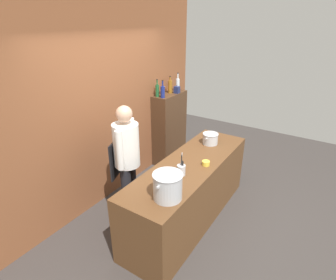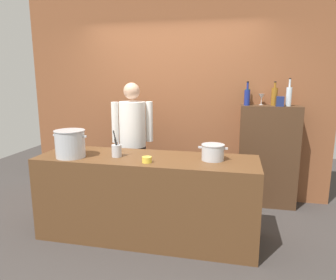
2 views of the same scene
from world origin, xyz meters
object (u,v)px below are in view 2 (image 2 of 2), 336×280
at_px(stockpot_large, 70,144).
at_px(spice_tin_navy, 280,101).
at_px(chef, 133,137).
at_px(wine_glass_tall, 261,97).
at_px(utensil_crock, 117,150).
at_px(wine_bottle_clear, 289,96).
at_px(wine_bottle_cobalt, 247,97).
at_px(wine_bottle_amber, 274,96).
at_px(butter_jar, 147,160).
at_px(stockpot_small, 213,152).
at_px(wine_bottle_green, 247,96).

xyz_separation_m(stockpot_large, spice_tin_navy, (2.22, 1.25, 0.38)).
bearing_deg(chef, wine_glass_tall, 176.96).
height_order(utensil_crock, wine_bottle_clear, wine_bottle_clear).
bearing_deg(wine_bottle_cobalt, chef, -164.64).
distance_m(chef, wine_bottle_amber, 1.91).
height_order(butter_jar, wine_bottle_amber, wine_bottle_amber).
height_order(stockpot_large, wine_bottle_cobalt, wine_bottle_cobalt).
bearing_deg(spice_tin_navy, wine_glass_tall, 142.36).
bearing_deg(wine_bottle_cobalt, wine_glass_tall, 32.99).
bearing_deg(butter_jar, wine_bottle_cobalt, 53.73).
relative_size(utensil_crock, wine_bottle_clear, 0.82).
relative_size(wine_glass_tall, spice_tin_navy, 1.18).
xyz_separation_m(stockpot_large, wine_glass_tall, (2.01, 1.41, 0.43)).
bearing_deg(stockpot_large, wine_glass_tall, 35.16).
height_order(stockpot_large, utensil_crock, stockpot_large).
xyz_separation_m(utensil_crock, wine_bottle_clear, (1.86, 1.19, 0.52)).
bearing_deg(wine_bottle_clear, stockpot_small, -127.93).
relative_size(stockpot_large, wine_bottle_cobalt, 1.23).
bearing_deg(wine_glass_tall, wine_bottle_cobalt, -147.01).
height_order(wine_bottle_cobalt, spice_tin_navy, wine_bottle_cobalt).
xyz_separation_m(stockpot_small, wine_bottle_clear, (0.86, 1.10, 0.51)).
relative_size(stockpot_large, wine_glass_tall, 2.56).
distance_m(stockpot_large, wine_bottle_clear, 2.71).
height_order(chef, stockpot_small, chef).
xyz_separation_m(wine_bottle_amber, wine_bottle_cobalt, (-0.34, -0.07, -0.01)).
bearing_deg(butter_jar, utensil_crock, 158.49).
distance_m(chef, spice_tin_navy, 1.93).
distance_m(wine_bottle_cobalt, wine_glass_tall, 0.23).
height_order(chef, wine_bottle_cobalt, wine_bottle_cobalt).
relative_size(stockpot_small, spice_tin_navy, 2.38).
distance_m(wine_bottle_cobalt, wine_bottle_green, 0.12).
distance_m(wine_bottle_clear, wine_bottle_cobalt, 0.51).
relative_size(stockpot_small, utensil_crock, 1.04).
relative_size(wine_bottle_cobalt, wine_glass_tall, 2.07).
relative_size(wine_bottle_clear, wine_glass_tall, 2.37).
bearing_deg(wine_bottle_green, wine_bottle_amber, -8.66).
relative_size(stockpot_small, wine_bottle_clear, 0.85).
relative_size(wine_bottle_amber, wine_bottle_cobalt, 1.01).
height_order(chef, wine_bottle_amber, wine_bottle_amber).
height_order(stockpot_small, wine_bottle_green, wine_bottle_green).
distance_m(chef, stockpot_large, 0.98).
xyz_separation_m(wine_bottle_amber, spice_tin_navy, (0.06, -0.11, -0.06)).
xyz_separation_m(stockpot_small, wine_bottle_amber, (0.69, 1.16, 0.50)).
height_order(butter_jar, wine_glass_tall, wine_glass_tall).
xyz_separation_m(chef, stockpot_small, (1.09, -0.70, 0.02)).
bearing_deg(wine_bottle_cobalt, stockpot_large, -144.62).
relative_size(wine_bottle_amber, wine_glass_tall, 2.08).
xyz_separation_m(wine_bottle_clear, wine_bottle_green, (-0.50, 0.11, -0.02)).
xyz_separation_m(utensil_crock, wine_bottle_amber, (1.69, 1.25, 0.51)).
distance_m(stockpot_large, wine_bottle_cobalt, 2.27).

